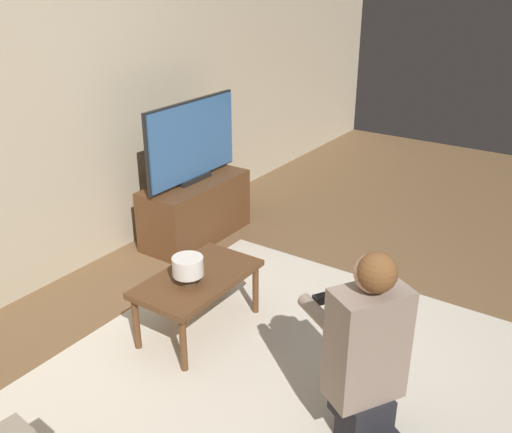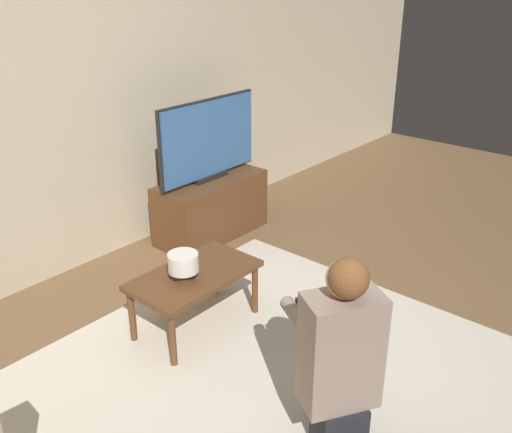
% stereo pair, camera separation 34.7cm
% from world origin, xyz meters
% --- Properties ---
extents(ground_plane, '(10.00, 10.00, 0.00)m').
position_xyz_m(ground_plane, '(0.00, 0.00, 0.00)').
color(ground_plane, brown).
extents(wall_back, '(10.00, 0.06, 2.60)m').
position_xyz_m(wall_back, '(0.00, 1.93, 1.30)').
color(wall_back, beige).
rests_on(wall_back, ground_plane).
extents(rug, '(2.64, 2.34, 0.02)m').
position_xyz_m(rug, '(0.00, 0.00, 0.01)').
color(rug, beige).
rests_on(rug, ground_plane).
extents(tv_stand, '(0.95, 0.42, 0.50)m').
position_xyz_m(tv_stand, '(1.18, 1.52, 0.25)').
color(tv_stand, brown).
rests_on(tv_stand, ground_plane).
extents(tv, '(1.00, 0.08, 0.65)m').
position_xyz_m(tv, '(1.18, 1.52, 0.82)').
color(tv, black).
rests_on(tv, tv_stand).
extents(coffee_table, '(0.78, 0.44, 0.39)m').
position_xyz_m(coffee_table, '(0.16, 0.65, 0.34)').
color(coffee_table, brown).
rests_on(coffee_table, ground_plane).
extents(person_kneeling, '(0.65, 0.85, 0.99)m').
position_xyz_m(person_kneeling, '(-0.09, -0.55, 0.48)').
color(person_kneeling, '#232328').
rests_on(person_kneeling, rug).
extents(table_lamp, '(0.18, 0.18, 0.17)m').
position_xyz_m(table_lamp, '(0.07, 0.64, 0.49)').
color(table_lamp, '#4C3823').
rests_on(table_lamp, coffee_table).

